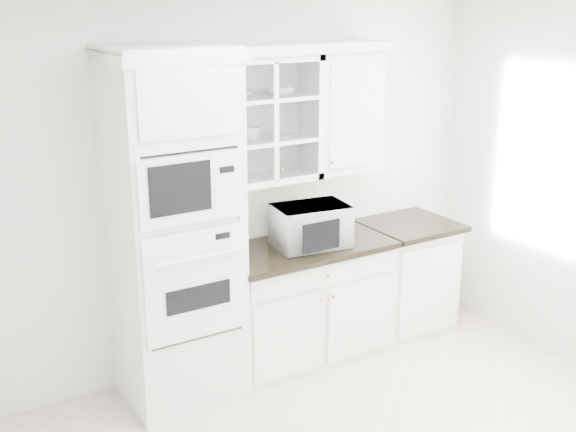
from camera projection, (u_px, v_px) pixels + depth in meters
room_shell at (359, 161)px, 4.14m from camera, size 4.00×3.50×2.70m
oven_column at (175, 232)px, 4.74m from camera, size 0.76×0.68×2.40m
base_cabinet_run at (303, 300)px, 5.50m from camera, size 1.32×0.67×0.92m
extra_base_cabinet at (404, 274)px, 6.00m from camera, size 0.72×0.67×0.92m
upper_cabinet_glass at (264, 119)px, 5.07m from camera, size 0.80×0.33×0.90m
upper_cabinet_solid at (342, 112)px, 5.41m from camera, size 0.55×0.33×0.90m
crown_molding at (252, 50)px, 4.86m from camera, size 2.14×0.38×0.07m
countertop_microwave at (310, 225)px, 5.29m from camera, size 0.59×0.51×0.31m
bowl_a at (236, 95)px, 4.92m from camera, size 0.25×0.25×0.05m
bowl_b at (280, 91)px, 5.07m from camera, size 0.24×0.24×0.06m
cup_a at (251, 134)px, 5.03m from camera, size 0.16×0.16×0.10m
cup_b at (275, 132)px, 5.14m from camera, size 0.11×0.11×0.08m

